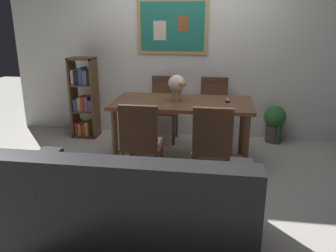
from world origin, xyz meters
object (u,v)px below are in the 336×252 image
dining_table (182,109)px  dining_chair_far_left (164,103)px  bookshelf (84,99)px  flower_vase (177,85)px  dining_chair_near_left (141,139)px  tv_remote (228,100)px  dining_chair_far_right (214,105)px  dining_chair_near_right (212,142)px  potted_ivy (274,122)px  leather_couch (131,213)px

dining_table → dining_chair_far_left: (-0.34, 0.78, -0.12)m
bookshelf → flower_vase: (1.45, -0.69, 0.37)m
dining_chair_near_left → bookshelf: (-1.19, 1.49, 0.04)m
flower_vase → tv_remote: bearing=4.0°
dining_chair_near_left → dining_chair_far_right: bearing=65.7°
dining_chair_near_right → dining_chair_near_left: 0.72m
dining_chair_far_right → dining_chair_near_right: bearing=-89.1°
dining_chair_near_right → tv_remote: bearing=79.9°
dining_table → bookshelf: bearing=154.6°
bookshelf → dining_chair_near_right: bearing=-37.8°
dining_chair_far_left → flower_vase: bearing=-69.8°
dining_chair_near_right → flower_vase: size_ratio=2.96×
dining_chair_far_right → tv_remote: dining_chair_far_right is taller
dining_chair_far_left → potted_ivy: bearing=3.4°
dining_table → dining_chair_far_left: 0.86m
dining_chair_near_left → leather_couch: 1.04m
potted_ivy → tv_remote: size_ratio=3.36×
dining_chair_near_left → leather_couch: size_ratio=0.51×
bookshelf → potted_ivy: bearing=3.2°
dining_chair_near_right → dining_chair_far_right: bearing=90.9°
leather_couch → potted_ivy: bearing=61.9°
leather_couch → potted_ivy: (1.42, 2.65, -0.02)m
flower_vase → tv_remote: (0.60, 0.04, -0.17)m
leather_couch → tv_remote: size_ratio=11.50×
dining_table → dining_chair_far_left: bearing=113.7°
bookshelf → tv_remote: 2.16m
leather_couch → tv_remote: leather_couch is taller
dining_chair_near_right → tv_remote: size_ratio=5.82×
dining_table → flower_vase: size_ratio=5.36×
dining_chair_far_left → leather_couch: 2.57m
leather_couch → bookshelf: 2.84m
dining_table → tv_remote: size_ratio=10.52×
dining_chair_near_right → dining_chair_far_left: bearing=115.3°
dining_chair_far_left → dining_chair_near_left: bearing=-89.6°
potted_ivy → dining_chair_near_left: bearing=-133.5°
dining_chair_far_left → potted_ivy: size_ratio=1.73×
dining_chair_far_right → flower_vase: flower_vase is taller
potted_ivy → dining_chair_far_left: bearing=-176.6°
dining_chair_far_left → bookshelf: (-1.18, -0.06, 0.04)m
leather_couch → tv_remote: 2.04m
bookshelf → potted_ivy: size_ratio=2.23×
dining_chair_far_right → potted_ivy: size_ratio=1.73×
dining_table → flower_vase: 0.29m
dining_chair_far_right → leather_couch: size_ratio=0.51×
leather_couch → bookshelf: (-1.34, 2.50, 0.26)m
tv_remote → bookshelf: bearing=162.6°
dining_chair_near_left → bookshelf: bearing=128.6°
dining_chair_near_right → dining_chair_near_left: (-0.72, -0.01, 0.00)m
dining_chair_far_left → tv_remote: dining_chair_far_left is taller
leather_couch → potted_ivy: size_ratio=3.43×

